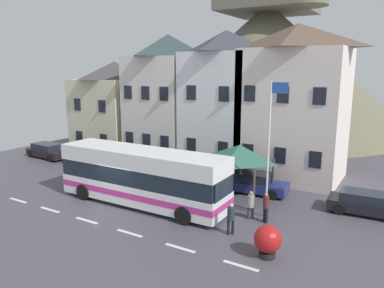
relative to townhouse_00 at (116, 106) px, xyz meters
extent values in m
cube|color=#4B4751|center=(10.82, -12.44, -4.37)|extent=(40.00, 60.00, 0.06)
cube|color=silver|center=(4.82, -14.35, -4.34)|extent=(1.60, 0.20, 0.01)
cube|color=silver|center=(7.82, -14.35, -4.34)|extent=(1.60, 0.20, 0.01)
cube|color=silver|center=(10.82, -14.35, -4.34)|extent=(1.60, 0.20, 0.01)
cube|color=silver|center=(13.82, -14.35, -4.34)|extent=(1.60, 0.20, 0.01)
cube|color=silver|center=(16.82, -14.35, -4.34)|extent=(1.60, 0.20, 0.01)
cube|color=silver|center=(19.82, -14.35, -4.34)|extent=(1.60, 0.20, 0.01)
cube|color=beige|center=(0.00, 0.00, -0.83)|extent=(6.25, 6.88, 7.02)
pyramid|color=#3E3B3C|center=(0.00, 0.00, 3.51)|extent=(6.25, 6.88, 1.66)
cube|color=black|center=(-1.56, -3.47, -2.66)|extent=(0.80, 0.06, 1.10)
cube|color=black|center=(1.56, -3.47, -2.66)|extent=(0.80, 0.06, 1.10)
cube|color=black|center=(-1.56, -3.47, 0.39)|extent=(0.80, 0.06, 1.10)
cube|color=black|center=(1.56, -3.47, 0.39)|extent=(0.80, 0.06, 1.10)
cube|color=silver|center=(6.46, -0.14, 0.16)|extent=(5.52, 6.60, 9.01)
pyramid|color=#2C3A3D|center=(6.46, -0.14, 5.63)|extent=(5.52, 6.60, 1.93)
cube|color=black|center=(4.62, -3.47, -2.19)|extent=(0.80, 0.06, 1.10)
cube|color=black|center=(6.46, -3.47, -2.19)|extent=(0.80, 0.06, 1.10)
cube|color=black|center=(8.30, -3.47, -2.19)|extent=(0.80, 0.06, 1.10)
cube|color=black|center=(4.62, -3.47, 1.73)|extent=(0.80, 0.06, 1.10)
cube|color=black|center=(6.46, -3.47, 1.73)|extent=(0.80, 0.06, 1.10)
cube|color=black|center=(8.30, -3.47, 1.73)|extent=(0.80, 0.06, 1.10)
cube|color=white|center=(12.19, -0.43, 0.29)|extent=(5.46, 6.02, 9.27)
pyramid|color=#343842|center=(12.19, -0.43, 5.78)|extent=(5.46, 6.02, 1.70)
cube|color=black|center=(10.83, -3.47, -2.13)|extent=(0.80, 0.06, 1.10)
cube|color=black|center=(13.56, -3.47, -2.13)|extent=(0.80, 0.06, 1.10)
cube|color=black|center=(10.83, -3.47, 1.90)|extent=(0.80, 0.06, 1.10)
cube|color=black|center=(13.56, -3.47, 1.90)|extent=(0.80, 0.06, 1.10)
cube|color=silver|center=(17.86, -0.61, 0.37)|extent=(6.99, 5.65, 9.41)
pyramid|color=brown|center=(17.86, -0.61, 5.93)|extent=(6.99, 5.65, 1.71)
cube|color=black|center=(15.53, -3.47, -2.09)|extent=(0.80, 0.06, 1.10)
cube|color=black|center=(17.86, -3.47, -2.09)|extent=(0.80, 0.06, 1.10)
cube|color=black|center=(20.19, -3.47, -2.09)|extent=(0.80, 0.06, 1.10)
cube|color=black|center=(15.53, -3.47, 2.00)|extent=(0.80, 0.06, 1.10)
cube|color=black|center=(17.86, -3.47, 2.00)|extent=(0.80, 0.06, 1.10)
cube|color=black|center=(20.19, -3.47, 2.00)|extent=(0.80, 0.06, 1.10)
cone|color=#65624A|center=(7.75, 21.02, 3.88)|extent=(36.72, 36.72, 16.44)
cube|color=white|center=(11.88, -10.88, -3.50)|extent=(10.82, 2.61, 1.18)
cube|color=#BF338C|center=(11.88, -10.88, -3.44)|extent=(10.84, 2.63, 0.36)
cube|color=#19232D|center=(11.88, -10.88, -2.41)|extent=(10.72, 2.57, 1.00)
cube|color=white|center=(11.88, -10.88, -1.45)|extent=(10.82, 2.61, 0.93)
cube|color=#19232D|center=(17.30, -10.84, -2.41)|extent=(0.07, 2.13, 0.96)
cylinder|color=black|center=(15.54, -9.64, -3.84)|extent=(1.00, 0.29, 1.00)
cylinder|color=black|center=(15.56, -12.07, -3.84)|extent=(1.00, 0.29, 1.00)
cylinder|color=black|center=(8.20, -9.68, -3.84)|extent=(1.00, 0.29, 1.00)
cylinder|color=black|center=(8.21, -12.12, -3.84)|extent=(1.00, 0.29, 1.00)
cylinder|color=#473D33|center=(14.69, -5.11, -3.14)|extent=(0.14, 0.14, 2.40)
cylinder|color=#473D33|center=(17.99, -5.11, -3.14)|extent=(0.14, 0.14, 2.40)
cylinder|color=#473D33|center=(14.69, -8.41, -3.14)|extent=(0.14, 0.14, 2.40)
cylinder|color=#473D33|center=(17.99, -8.41, -3.14)|extent=(0.14, 0.14, 2.40)
pyramid|color=#2E5E51|center=(16.34, -6.76, -1.43)|extent=(3.60, 3.60, 1.02)
cube|color=black|center=(23.63, -5.58, -3.86)|extent=(4.20, 1.92, 0.61)
cube|color=#1E232D|center=(23.43, -5.60, -3.31)|extent=(2.55, 1.63, 0.48)
cylinder|color=black|center=(22.24, -4.84, -4.02)|extent=(0.65, 0.23, 0.64)
cylinder|color=black|center=(22.32, -6.47, -4.02)|extent=(0.65, 0.23, 0.64)
cube|color=navy|center=(16.87, -5.40, -3.86)|extent=(4.39, 2.04, 0.61)
cube|color=#1E232D|center=(16.65, -5.42, -3.26)|extent=(2.67, 1.70, 0.58)
cylinder|color=black|center=(18.21, -4.48, -4.02)|extent=(0.65, 0.25, 0.64)
cylinder|color=black|center=(18.34, -6.10, -4.02)|extent=(0.65, 0.25, 0.64)
cylinder|color=black|center=(15.40, -4.71, -4.02)|extent=(0.65, 0.25, 0.64)
cylinder|color=black|center=(15.53, -6.33, -4.02)|extent=(0.65, 0.25, 0.64)
cube|color=black|center=(-2.90, -6.01, -3.87)|extent=(4.53, 2.03, 0.59)
cube|color=#1E232D|center=(-3.12, -6.00, -3.31)|extent=(2.75, 1.70, 0.53)
cylinder|color=black|center=(-1.39, -5.28, -4.02)|extent=(0.65, 0.24, 0.64)
cylinder|color=black|center=(-1.50, -6.93, -4.02)|extent=(0.65, 0.24, 0.64)
cylinder|color=black|center=(-4.30, -5.09, -4.02)|extent=(0.65, 0.24, 0.64)
cylinder|color=black|center=(-4.41, -6.74, -4.02)|extent=(0.65, 0.24, 0.64)
cube|color=#2C563C|center=(7.03, -5.17, -3.88)|extent=(4.34, 2.41, 0.56)
cube|color=#1E232D|center=(6.83, -5.14, -3.30)|extent=(2.68, 1.96, 0.60)
cylinder|color=black|center=(8.50, -4.48, -4.02)|extent=(0.66, 0.29, 0.64)
cylinder|color=black|center=(8.25, -6.24, -4.02)|extent=(0.66, 0.29, 0.64)
cylinder|color=black|center=(5.81, -4.10, -4.02)|extent=(0.66, 0.29, 0.64)
cylinder|color=black|center=(5.56, -5.86, -4.02)|extent=(0.66, 0.29, 0.64)
cube|color=#2D563B|center=(2.39, -6.15, -3.83)|extent=(4.41, 2.22, 0.67)
cube|color=#1E232D|center=(2.18, -6.13, -3.21)|extent=(2.70, 1.83, 0.55)
cylinder|color=black|center=(3.87, -5.45, -4.02)|extent=(0.66, 0.27, 0.64)
cylinder|color=black|center=(3.69, -7.15, -4.02)|extent=(0.66, 0.27, 0.64)
cylinder|color=black|center=(1.09, -5.16, -4.02)|extent=(0.66, 0.27, 0.64)
cylinder|color=black|center=(0.91, -6.85, -4.02)|extent=(0.66, 0.27, 0.64)
cylinder|color=black|center=(19.22, -9.65, -3.93)|extent=(0.17, 0.17, 0.83)
cylinder|color=black|center=(19.07, -9.51, -3.93)|extent=(0.17, 0.17, 0.83)
cylinder|color=#512323|center=(19.15, -9.58, -3.24)|extent=(0.32, 0.32, 0.64)
sphere|color=#9E7A60|center=(19.15, -9.58, -2.82)|extent=(0.20, 0.20, 0.20)
cylinder|color=#2D2D38|center=(18.39, -9.54, -3.97)|extent=(0.14, 0.14, 0.73)
cylinder|color=#2D2D38|center=(18.20, -9.63, -3.97)|extent=(0.14, 0.14, 0.73)
cylinder|color=gray|center=(18.29, -9.58, -3.32)|extent=(0.35, 0.35, 0.68)
sphere|color=#9E7A60|center=(18.29, -9.58, -2.87)|extent=(0.22, 0.22, 0.22)
cylinder|color=black|center=(18.09, -11.93, -3.93)|extent=(0.14, 0.14, 0.82)
cylinder|color=black|center=(18.27, -11.81, -3.93)|extent=(0.14, 0.14, 0.82)
cylinder|color=#232B38|center=(18.18, -11.87, -3.26)|extent=(0.36, 0.36, 0.64)
sphere|color=tan|center=(18.18, -11.87, -2.84)|extent=(0.20, 0.20, 0.20)
cube|color=#33473D|center=(15.74, -4.50, -3.89)|extent=(1.55, 0.45, 0.08)
cube|color=#33473D|center=(15.74, -4.27, -3.67)|extent=(1.55, 0.06, 0.40)
cube|color=#2D2D33|center=(15.05, -4.50, -4.12)|extent=(0.08, 0.36, 0.45)
cube|color=#2D2D33|center=(16.43, -4.50, -4.12)|extent=(0.08, 0.36, 0.45)
cylinder|color=silver|center=(18.91, -8.89, -0.63)|extent=(0.10, 0.10, 7.43)
cube|color=#264CA5|center=(19.36, -8.89, 2.74)|extent=(0.90, 0.03, 0.56)
cylinder|color=black|center=(20.50, -13.10, -4.22)|extent=(0.72, 0.72, 0.25)
sphere|color=#B21919|center=(20.50, -13.10, -3.49)|extent=(1.21, 1.21, 1.21)
camera|label=1|loc=(25.30, -27.39, 3.73)|focal=34.53mm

